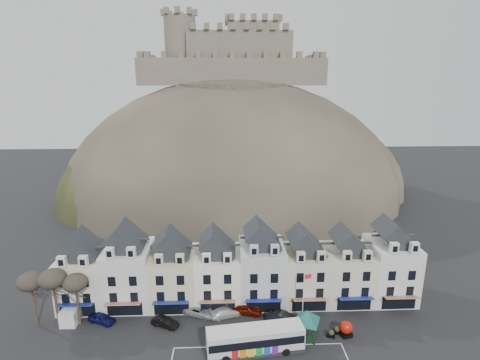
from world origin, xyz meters
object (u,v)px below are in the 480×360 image
car_maroon (246,309)px  car_black (165,322)px  flagpole (304,294)px  bus_shelter (307,316)px  car_charcoal (283,318)px  red_buoy (346,328)px  car_silver (200,311)px  car_navy (102,318)px  car_white (226,312)px  bus (255,339)px  white_van (74,311)px

car_maroon → car_black: bearing=113.7°
flagpole → bus_shelter: bearing=-92.5°
bus_shelter → car_charcoal: size_ratio=1.23×
red_buoy → car_silver: bearing=165.0°
car_navy → car_white: (17.79, 0.81, -0.01)m
car_navy → car_charcoal: (26.00, -1.09, 0.09)m
bus → car_navy: bearing=155.3°
bus → car_charcoal: bearing=44.5°
flagpole → car_white: (-11.03, 1.79, -3.78)m
red_buoy → car_maroon: 14.33m
flagpole → white_van: 33.41m
car_navy → car_black: car_navy is taller
car_white → red_buoy: bearing=-124.7°
red_buoy → car_navy: red_buoy is taller
flagpole → car_white: bearing=170.8°
car_white → bus: bearing=-171.8°
car_navy → bus: bearing=-85.0°
car_navy → flagpole: bearing=-69.4°
red_buoy → car_maroon: (-13.27, 5.41, -0.31)m
white_van → car_maroon: (25.15, 0.05, -0.37)m
bus → flagpole: 9.68m
car_silver → car_white: car_silver is taller
bus_shelter → red_buoy: bus_shelter is taller
flagpole → white_van: (-33.17, 2.21, -3.30)m
bus_shelter → flagpole: size_ratio=0.75×
car_silver → car_maroon: 6.90m
bus_shelter → car_black: bearing=-166.1°
red_buoy → bus_shelter: bearing=179.5°
flagpole → car_silver: size_ratio=1.61×
car_silver → bus_shelter: bearing=-86.8°
car_silver → car_navy: bearing=118.4°
car_maroon → car_navy: bearing=105.1°
bus_shelter → white_van: (-33.04, 5.31, -1.95)m
red_buoy → car_charcoal: size_ratio=0.45×
car_navy → car_charcoal: 26.02m
red_buoy → car_silver: size_ratio=0.44×
car_maroon → car_white: bearing=110.4°
car_silver → car_maroon: size_ratio=1.05×
car_navy → car_maroon: bearing=-64.0°
bus_shelter → car_charcoal: (-2.68, 3.00, -2.33)m
car_black → flagpole: bearing=-66.3°
bus → car_white: 8.54m
white_van → car_maroon: 25.16m
red_buoy → car_black: bearing=173.3°
car_charcoal → car_navy: bearing=110.2°
car_black → car_white: size_ratio=0.83×
bus → car_silver: size_ratio=2.59×
bus_shelter → car_charcoal: bus_shelter is taller
car_black → car_maroon: car_maroon is taller
bus_shelter → red_buoy: size_ratio=2.71×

